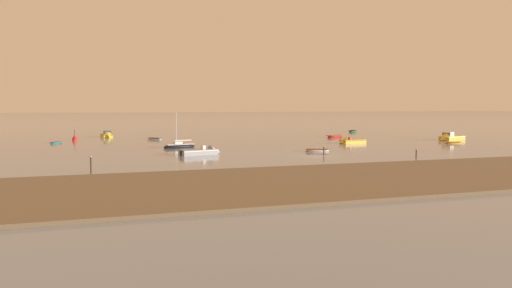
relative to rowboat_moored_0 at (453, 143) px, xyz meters
The scene contains 17 objects.
ground_plane 34.39m from the rowboat_moored_0, 159.95° to the right, with size 800.00×800.00×0.00m, color gray.
mudflat_shore 41.70m from the rowboat_moored_0, 130.53° to the right, with size 359.65×19.33×0.28m, color brown.
rowboat_moored_0 is the anchor object (origin of this frame).
rowboat_moored_1 56.20m from the rowboat_moored_0, 151.19° to the left, with size 3.07×3.36×0.54m.
rowboat_moored_2 24.87m from the rowboat_moored_0, 119.18° to the left, with size 4.74×3.09×0.71m.
motorboat_moored_0 8.91m from the rowboat_moored_0, 54.54° to the left, with size 6.96×4.18×2.50m.
motorboat_moored_1 18.39m from the rowboat_moored_0, 159.50° to the left, with size 5.52×2.50×1.83m.
sailboat_moored_0 48.22m from the rowboat_moored_0, behind, with size 5.63×2.96×6.03m.
motorboat_moored_2 69.18m from the rowboat_moored_0, 147.05° to the left, with size 2.62×5.70×2.09m.
rowboat_moored_3 39.11m from the rowboat_moored_0, 87.16° to the left, with size 3.80×3.74×0.63m.
motorboat_moored_3 46.38m from the rowboat_moored_0, behind, with size 6.30×3.38×2.06m.
rowboat_moored_4 71.05m from the rowboat_moored_0, 161.02° to the left, with size 2.43×2.95×0.46m.
rowboat_moored_5 29.86m from the rowboat_moored_0, 169.28° to the right, with size 3.76×2.48×0.56m.
channel_buoy 70.95m from the rowboat_moored_0, 155.03° to the left, with size 0.90×0.90×2.30m.
mooring_post_near 26.94m from the rowboat_moored_0, 139.95° to the right, with size 0.22×0.22×1.27m.
mooring_post_left 63.98m from the rowboat_moored_0, 162.58° to the right, with size 0.22×0.22×1.95m.
mooring_post_right 31.90m from the rowboat_moored_0, 161.99° to the right, with size 0.22×0.22×1.32m.
Camera 1 is at (-28.32, -59.27, 6.92)m, focal length 34.24 mm.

